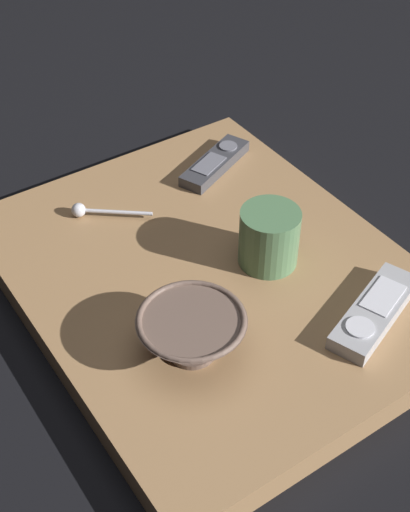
% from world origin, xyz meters
% --- Properties ---
extents(ground_plane, '(6.00, 6.00, 0.00)m').
position_xyz_m(ground_plane, '(0.00, 0.00, 0.00)').
color(ground_plane, black).
extents(table, '(0.53, 0.65, 0.05)m').
position_xyz_m(table, '(0.00, 0.00, 0.02)').
color(table, '#936D47').
rests_on(table, ground).
extents(cereal_bowl, '(0.14, 0.14, 0.06)m').
position_xyz_m(cereal_bowl, '(0.11, 0.12, 0.08)').
color(cereal_bowl, brown).
rests_on(cereal_bowl, table).
extents(coffee_mug, '(0.09, 0.09, 0.09)m').
position_xyz_m(coffee_mug, '(-0.08, 0.04, 0.09)').
color(coffee_mug, '#4C724C').
rests_on(coffee_mug, table).
extents(teaspoon, '(0.11, 0.09, 0.02)m').
position_xyz_m(teaspoon, '(0.09, -0.21, 0.06)').
color(teaspoon, silver).
rests_on(teaspoon, table).
extents(tv_remote_near, '(0.16, 0.10, 0.02)m').
position_xyz_m(tv_remote_near, '(-0.15, -0.20, 0.06)').
color(tv_remote_near, '#38383D').
rests_on(tv_remote_near, table).
extents(tv_remote_far, '(0.19, 0.11, 0.03)m').
position_xyz_m(tv_remote_far, '(-0.13, 0.21, 0.06)').
color(tv_remote_far, '#9E9EA3').
rests_on(tv_remote_far, table).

